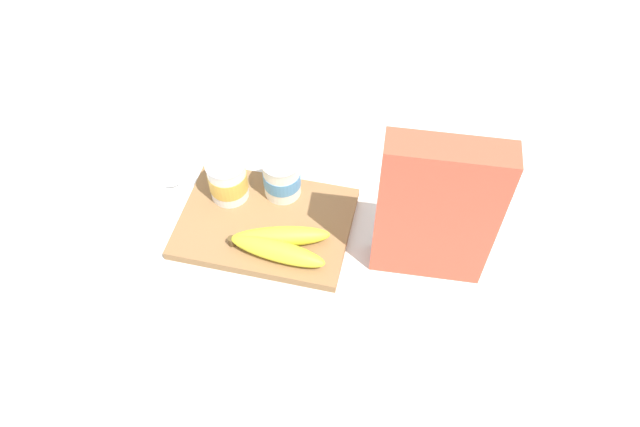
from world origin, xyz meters
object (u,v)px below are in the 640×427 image
(cutting_board, at_px, (265,223))
(spoon, at_px, (159,187))
(yogurt_cup_front, at_px, (228,180))
(banana_bunch, at_px, (279,244))
(cereal_box, at_px, (436,212))
(yogurt_cup_back, at_px, (282,177))

(cutting_board, xyz_separation_m, spoon, (-0.23, 0.04, -0.00))
(yogurt_cup_front, xyz_separation_m, spoon, (-0.15, -0.00, -0.06))
(cutting_board, bearing_deg, banana_bunch, -53.21)
(yogurt_cup_front, bearing_deg, spoon, -178.67)
(cereal_box, relative_size, banana_bunch, 1.63)
(yogurt_cup_front, distance_m, spoon, 0.16)
(spoon, bearing_deg, banana_bunch, -20.11)
(cutting_board, bearing_deg, cereal_box, -3.27)
(cereal_box, distance_m, banana_bunch, 0.28)
(cutting_board, xyz_separation_m, yogurt_cup_front, (-0.08, 0.05, 0.05))
(yogurt_cup_front, height_order, yogurt_cup_back, yogurt_cup_front)
(cutting_board, relative_size, yogurt_cup_back, 3.78)
(cutting_board, distance_m, yogurt_cup_back, 0.09)
(spoon, bearing_deg, yogurt_cup_front, 1.33)
(cutting_board, bearing_deg, spoon, 169.60)
(cutting_board, bearing_deg, yogurt_cup_front, 150.93)
(cutting_board, relative_size, spoon, 2.73)
(cereal_box, relative_size, spoon, 2.59)
(cutting_board, relative_size, cereal_box, 1.05)
(yogurt_cup_front, bearing_deg, cereal_box, -9.34)
(yogurt_cup_front, xyz_separation_m, yogurt_cup_back, (0.10, 0.03, -0.00))
(cereal_box, xyz_separation_m, spoon, (-0.53, 0.06, -0.14))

